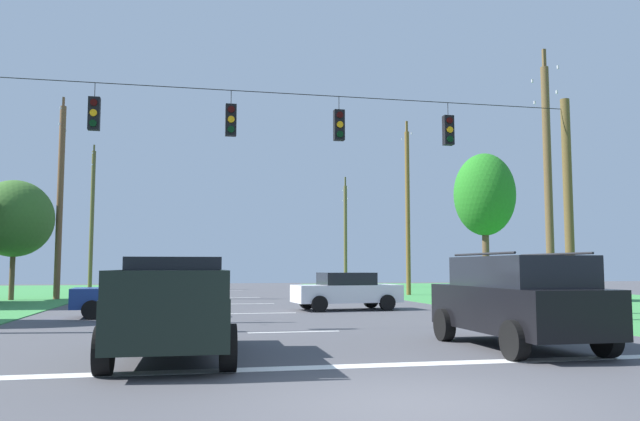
{
  "coord_description": "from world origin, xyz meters",
  "views": [
    {
      "loc": [
        -2.84,
        -7.88,
        1.76
      ],
      "look_at": [
        0.96,
        10.3,
        3.42
      ],
      "focal_mm": 35.36,
      "sensor_mm": 36.0,
      "label": 1
    }
  ],
  "objects": [
    {
      "name": "distant_car_oncoming",
      "position": [
        -4.59,
        15.39,
        0.79
      ],
      "size": [
        4.38,
        2.19,
        1.52
      ],
      "color": "navy",
      "rests_on": "ground"
    },
    {
      "name": "overhead_signal_span",
      "position": [
        -0.04,
        10.68,
        4.16
      ],
      "size": [
        19.23,
        0.31,
        7.36
      ],
      "color": "brown",
      "rests_on": "ground"
    },
    {
      "name": "distant_car_crossing_white",
      "position": [
        3.52,
        17.24,
        0.79
      ],
      "size": [
        4.44,
        2.31,
        1.52
      ],
      "color": "silver",
      "rests_on": "ground"
    },
    {
      "name": "tree_roadside_far_right",
      "position": [
        12.07,
        21.92,
        5.43
      ],
      "size": [
        3.13,
        3.13,
        7.6
      ],
      "color": "brown",
      "rests_on": "ground"
    },
    {
      "name": "lane_dash_1",
      "position": [
        0.0,
        16.13,
        0.0
      ],
      "size": [
        2.5,
        0.15,
        0.01
      ],
      "primitive_type": "cube",
      "rotation": [
        0.0,
        0.0,
        1.57
      ],
      "color": "white",
      "rests_on": "ground"
    },
    {
      "name": "utility_pole_near_left",
      "position": [
        10.25,
        44.08,
        4.64
      ],
      "size": [
        0.29,
        1.96,
        9.43
      ],
      "color": "brown",
      "rests_on": "ground"
    },
    {
      "name": "tree_roadside_right",
      "position": [
        -11.84,
        27.76,
        4.28
      ],
      "size": [
        3.98,
        3.98,
        6.32
      ],
      "color": "brown",
      "rests_on": "ground"
    },
    {
      "name": "lane_dash_3",
      "position": [
        0.0,
        28.49,
        0.0
      ],
      "size": [
        2.5,
        0.15,
        0.01
      ],
      "primitive_type": "cube",
      "rotation": [
        0.0,
        0.0,
        1.57
      ],
      "color": "white",
      "rests_on": "ground"
    },
    {
      "name": "lane_dash_2",
      "position": [
        0.0,
        22.37,
        0.0
      ],
      "size": [
        2.5,
        0.15,
        0.01
      ],
      "primitive_type": "cube",
      "rotation": [
        0.0,
        0.0,
        1.57
      ],
      "color": "white",
      "rests_on": "ground"
    },
    {
      "name": "ground_plane",
      "position": [
        0.0,
        0.0,
        0.0
      ],
      "size": [
        120.0,
        120.0,
        0.0
      ],
      "primitive_type": "plane",
      "color": "#47474C"
    },
    {
      "name": "utility_pole_mid_right",
      "position": [
        10.35,
        13.31,
        4.95
      ],
      "size": [
        0.3,
        1.85,
        10.06
      ],
      "color": "brown",
      "rests_on": "ground"
    },
    {
      "name": "utility_pole_distant_right",
      "position": [
        -9.74,
        28.4,
        5.51
      ],
      "size": [
        0.33,
        1.82,
        11.11
      ],
      "color": "brown",
      "rests_on": "ground"
    },
    {
      "name": "lane_dash_0",
      "position": [
        0.0,
        9.1,
        0.0
      ],
      "size": [
        2.5,
        0.15,
        0.01
      ],
      "primitive_type": "cube",
      "rotation": [
        0.0,
        0.0,
        1.57
      ],
      "color": "white",
      "rests_on": "ground"
    },
    {
      "name": "pickup_truck",
      "position": [
        -3.12,
        4.91,
        0.97
      ],
      "size": [
        2.37,
        5.44,
        1.95
      ],
      "color": "black",
      "rests_on": "ground"
    },
    {
      "name": "suv_black",
      "position": [
        4.16,
        4.7,
        1.06
      ],
      "size": [
        2.24,
        4.82,
        2.05
      ],
      "color": "black",
      "rests_on": "ground"
    },
    {
      "name": "utility_pole_far_right",
      "position": [
        10.52,
        29.23,
        5.3
      ],
      "size": [
        0.28,
        1.81,
        10.92
      ],
      "color": "brown",
      "rests_on": "ground"
    },
    {
      "name": "lane_dash_4",
      "position": [
        0.0,
        39.95,
        0.0
      ],
      "size": [
        2.5,
        0.15,
        0.01
      ],
      "primitive_type": "cube",
      "rotation": [
        0.0,
        0.0,
        1.57
      ],
      "color": "white",
      "rests_on": "ground"
    },
    {
      "name": "utility_pole_distant_left",
      "position": [
        -10.18,
        43.2,
        5.62
      ],
      "size": [
        0.31,
        1.66,
        11.26
      ],
      "color": "brown",
      "rests_on": "ground"
    },
    {
      "name": "stop_bar_stripe",
      "position": [
        0.0,
        3.1,
        0.0
      ],
      "size": [
        15.87,
        0.45,
        0.01
      ],
      "primitive_type": "cube",
      "color": "white",
      "rests_on": "ground"
    }
  ]
}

